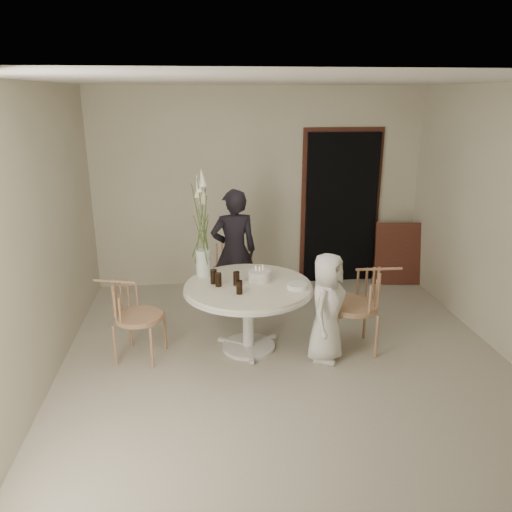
{
  "coord_description": "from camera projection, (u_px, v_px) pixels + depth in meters",
  "views": [
    {
      "loc": [
        -0.81,
        -4.49,
        2.59
      ],
      "look_at": [
        -0.26,
        0.3,
        1.02
      ],
      "focal_mm": 35.0,
      "sensor_mm": 36.0,
      "label": 1
    }
  ],
  "objects": [
    {
      "name": "ground",
      "position": [
        285.0,
        358.0,
        5.13
      ],
      "size": [
        4.5,
        4.5,
        0.0
      ],
      "primitive_type": "plane",
      "color": "#BDB6A1",
      "rests_on": "ground"
    },
    {
      "name": "room_shell",
      "position": [
        288.0,
        203.0,
        4.63
      ],
      "size": [
        4.5,
        4.5,
        4.5
      ],
      "color": "silver",
      "rests_on": "ground"
    },
    {
      "name": "doorway",
      "position": [
        341.0,
        209.0,
        7.0
      ],
      "size": [
        1.0,
        0.1,
        2.1
      ],
      "primitive_type": "cube",
      "color": "black",
      "rests_on": "ground"
    },
    {
      "name": "door_trim",
      "position": [
        340.0,
        204.0,
        7.02
      ],
      "size": [
        1.12,
        0.03,
        2.22
      ],
      "primitive_type": "cube",
      "color": "#582F1E",
      "rests_on": "ground"
    },
    {
      "name": "table",
      "position": [
        248.0,
        295.0,
        5.14
      ],
      "size": [
        1.33,
        1.33,
        0.73
      ],
      "color": "silver",
      "rests_on": "ground"
    },
    {
      "name": "picture_frame",
      "position": [
        398.0,
        254.0,
        7.05
      ],
      "size": [
        0.68,
        0.28,
        0.87
      ],
      "primitive_type": "cube",
      "rotation": [
        -0.17,
        0.0,
        -0.13
      ],
      "color": "#582F1E",
      "rests_on": "ground"
    },
    {
      "name": "chair_far",
      "position": [
        234.0,
        260.0,
        6.33
      ],
      "size": [
        0.58,
        0.61,
        0.89
      ],
      "rotation": [
        0.0,
        0.0,
        -0.26
      ],
      "color": "tan",
      "rests_on": "ground"
    },
    {
      "name": "chair_right",
      "position": [
        365.0,
        297.0,
        5.16
      ],
      "size": [
        0.56,
        0.52,
        0.91
      ],
      "rotation": [
        0.0,
        0.0,
        -1.61
      ],
      "color": "tan",
      "rests_on": "ground"
    },
    {
      "name": "chair_left",
      "position": [
        127.0,
        308.0,
        5.01
      ],
      "size": [
        0.57,
        0.55,
        0.83
      ],
      "rotation": [
        0.0,
        0.0,
        1.29
      ],
      "color": "tan",
      "rests_on": "ground"
    },
    {
      "name": "girl",
      "position": [
        234.0,
        252.0,
        6.03
      ],
      "size": [
        0.6,
        0.43,
        1.54
      ],
      "primitive_type": "imported",
      "rotation": [
        0.0,
        0.0,
        3.26
      ],
      "color": "black",
      "rests_on": "ground"
    },
    {
      "name": "boy",
      "position": [
        327.0,
        308.0,
        4.96
      ],
      "size": [
        0.6,
        0.66,
        1.13
      ],
      "primitive_type": "imported",
      "rotation": [
        0.0,
        0.0,
        0.99
      ],
      "color": "white",
      "rests_on": "ground"
    },
    {
      "name": "birthday_cake",
      "position": [
        259.0,
        276.0,
        5.18
      ],
      "size": [
        0.23,
        0.23,
        0.16
      ],
      "rotation": [
        0.0,
        0.0,
        0.05
      ],
      "color": "white",
      "rests_on": "table"
    },
    {
      "name": "cola_tumbler_a",
      "position": [
        218.0,
        280.0,
        5.04
      ],
      "size": [
        0.08,
        0.08,
        0.14
      ],
      "primitive_type": "cylinder",
      "rotation": [
        0.0,
        0.0,
        -0.25
      ],
      "color": "black",
      "rests_on": "table"
    },
    {
      "name": "cola_tumbler_b",
      "position": [
        239.0,
        287.0,
        4.85
      ],
      "size": [
        0.08,
        0.08,
        0.13
      ],
      "primitive_type": "cylinder",
      "rotation": [
        0.0,
        0.0,
        -0.36
      ],
      "color": "black",
      "rests_on": "table"
    },
    {
      "name": "cola_tumbler_c",
      "position": [
        214.0,
        277.0,
        5.11
      ],
      "size": [
        0.08,
        0.08,
        0.15
      ],
      "primitive_type": "cylinder",
      "rotation": [
        0.0,
        0.0,
        -0.14
      ],
      "color": "black",
      "rests_on": "table"
    },
    {
      "name": "cola_tumbler_d",
      "position": [
        236.0,
        279.0,
        5.06
      ],
      "size": [
        0.07,
        0.07,
        0.14
      ],
      "primitive_type": "cylinder",
      "rotation": [
        0.0,
        0.0,
        -0.0
      ],
      "color": "black",
      "rests_on": "table"
    },
    {
      "name": "plate_stack",
      "position": [
        297.0,
        286.0,
        4.99
      ],
      "size": [
        0.21,
        0.21,
        0.05
      ],
      "primitive_type": "cylinder",
      "rotation": [
        0.0,
        0.0,
        0.04
      ],
      "color": "white",
      "rests_on": "table"
    },
    {
      "name": "flower_vase",
      "position": [
        202.0,
        236.0,
        5.21
      ],
      "size": [
        0.16,
        0.16,
        1.16
      ],
      "rotation": [
        0.0,
        0.0,
        0.33
      ],
      "color": "silver",
      "rests_on": "table"
    }
  ]
}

